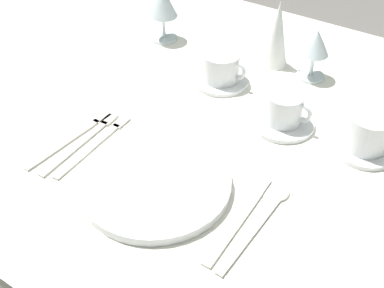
% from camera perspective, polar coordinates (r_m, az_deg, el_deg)
% --- Properties ---
extents(dining_table, '(1.80, 1.11, 0.74)m').
position_cam_1_polar(dining_table, '(1.13, 3.59, -0.08)').
color(dining_table, silver).
rests_on(dining_table, ground).
extents(dinner_plate, '(0.28, 0.28, 0.02)m').
position_cam_1_polar(dinner_plate, '(0.91, -4.23, -4.57)').
color(dinner_plate, white).
rests_on(dinner_plate, dining_table).
extents(fork_outer, '(0.03, 0.22, 0.00)m').
position_cam_1_polar(fork_outer, '(1.02, -10.92, 0.12)').
color(fork_outer, beige).
rests_on(fork_outer, dining_table).
extents(fork_inner, '(0.03, 0.23, 0.00)m').
position_cam_1_polar(fork_inner, '(1.03, -12.34, 0.42)').
color(fork_inner, beige).
rests_on(fork_inner, dining_table).
extents(fork_salad, '(0.03, 0.23, 0.00)m').
position_cam_1_polar(fork_salad, '(1.05, -13.50, 0.78)').
color(fork_salad, beige).
rests_on(fork_salad, dining_table).
extents(dinner_knife, '(0.03, 0.23, 0.00)m').
position_cam_1_polar(dinner_knife, '(0.86, 5.31, -8.86)').
color(dinner_knife, beige).
rests_on(dinner_knife, dining_table).
extents(spoon_soup, '(0.03, 0.23, 0.01)m').
position_cam_1_polar(spoon_soup, '(0.87, 8.21, -8.39)').
color(spoon_soup, beige).
rests_on(spoon_soup, dining_table).
extents(saucer_left, '(0.13, 0.13, 0.01)m').
position_cam_1_polar(saucer_left, '(1.19, 3.29, 7.35)').
color(saucer_left, white).
rests_on(saucer_left, dining_table).
extents(coffee_cup_left, '(0.11, 0.09, 0.07)m').
position_cam_1_polar(coffee_cup_left, '(1.17, 3.43, 8.89)').
color(coffee_cup_left, white).
rests_on(coffee_cup_left, saucer_left).
extents(saucer_right, '(0.14, 0.14, 0.01)m').
position_cam_1_polar(saucer_right, '(1.07, 10.35, 2.45)').
color(saucer_right, white).
rests_on(saucer_right, dining_table).
extents(coffee_cup_right, '(0.10, 0.08, 0.07)m').
position_cam_1_polar(coffee_cup_right, '(1.05, 10.68, 4.06)').
color(coffee_cup_right, white).
rests_on(coffee_cup_right, saucer_right).
extents(saucer_far, '(0.13, 0.13, 0.01)m').
position_cam_1_polar(saucer_far, '(1.04, 19.22, -0.51)').
color(saucer_far, white).
rests_on(saucer_far, dining_table).
extents(coffee_cup_far, '(0.11, 0.08, 0.07)m').
position_cam_1_polar(coffee_cup_far, '(1.02, 19.80, 1.23)').
color(coffee_cup_far, white).
rests_on(coffee_cup_far, saucer_far).
extents(wine_glass_centre, '(0.08, 0.08, 0.15)m').
position_cam_1_polar(wine_glass_centre, '(1.34, -3.38, 15.81)').
color(wine_glass_centre, silver).
rests_on(wine_glass_centre, dining_table).
extents(wine_glass_left, '(0.07, 0.07, 0.12)m').
position_cam_1_polar(wine_glass_left, '(1.20, 14.07, 10.94)').
color(wine_glass_left, silver).
rests_on(wine_glass_left, dining_table).
extents(napkin_folded, '(0.07, 0.07, 0.17)m').
position_cam_1_polar(napkin_folded, '(1.24, 9.78, 12.45)').
color(napkin_folded, white).
rests_on(napkin_folded, dining_table).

